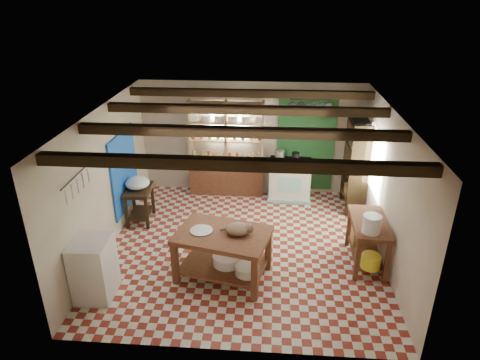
# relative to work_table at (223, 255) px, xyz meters

# --- Properties ---
(floor) EXTENTS (5.00, 5.00, 0.02)m
(floor) POSITION_rel_work_table_xyz_m (0.28, 0.88, -0.43)
(floor) COLOR maroon
(floor) RESTS_ON ground
(ceiling) EXTENTS (5.00, 5.00, 0.02)m
(ceiling) POSITION_rel_work_table_xyz_m (0.28, 0.88, 2.18)
(ceiling) COLOR #504F55
(ceiling) RESTS_ON wall_back
(wall_back) EXTENTS (5.00, 0.04, 2.60)m
(wall_back) POSITION_rel_work_table_xyz_m (0.28, 3.38, 0.88)
(wall_back) COLOR beige
(wall_back) RESTS_ON floor
(wall_front) EXTENTS (5.00, 0.04, 2.60)m
(wall_front) POSITION_rel_work_table_xyz_m (0.28, -1.62, 0.88)
(wall_front) COLOR beige
(wall_front) RESTS_ON floor
(wall_left) EXTENTS (0.04, 5.00, 2.60)m
(wall_left) POSITION_rel_work_table_xyz_m (-2.22, 0.88, 0.88)
(wall_left) COLOR beige
(wall_left) RESTS_ON floor
(wall_right) EXTENTS (0.04, 5.00, 2.60)m
(wall_right) POSITION_rel_work_table_xyz_m (2.78, 0.88, 0.88)
(wall_right) COLOR beige
(wall_right) RESTS_ON floor
(ceiling_beams) EXTENTS (5.00, 3.80, 0.15)m
(ceiling_beams) POSITION_rel_work_table_xyz_m (0.28, 0.88, 2.06)
(ceiling_beams) COLOR #2F1F10
(ceiling_beams) RESTS_ON ceiling
(blue_wall_patch) EXTENTS (0.04, 1.40, 1.60)m
(blue_wall_patch) POSITION_rel_work_table_xyz_m (-2.19, 1.78, 0.68)
(blue_wall_patch) COLOR blue
(blue_wall_patch) RESTS_ON wall_left
(green_wall_patch) EXTENTS (1.30, 0.04, 2.30)m
(green_wall_patch) POSITION_rel_work_table_xyz_m (1.53, 3.35, 0.83)
(green_wall_patch) COLOR #1E4C21
(green_wall_patch) RESTS_ON wall_back
(window_back) EXTENTS (0.90, 0.02, 0.80)m
(window_back) POSITION_rel_work_table_xyz_m (-0.22, 3.36, 1.28)
(window_back) COLOR silver
(window_back) RESTS_ON wall_back
(window_right) EXTENTS (0.02, 1.30, 1.20)m
(window_right) POSITION_rel_work_table_xyz_m (2.76, 1.88, 0.98)
(window_right) COLOR silver
(window_right) RESTS_ON wall_right
(utensil_rail) EXTENTS (0.06, 0.90, 0.28)m
(utensil_rail) POSITION_rel_work_table_xyz_m (-2.16, -0.32, 1.36)
(utensil_rail) COLOR black
(utensil_rail) RESTS_ON wall_left
(pot_rack) EXTENTS (0.86, 0.12, 0.36)m
(pot_rack) POSITION_rel_work_table_xyz_m (1.53, 2.93, 1.76)
(pot_rack) COLOR black
(pot_rack) RESTS_ON ceiling
(shelving_unit) EXTENTS (1.70, 0.34, 2.20)m
(shelving_unit) POSITION_rel_work_table_xyz_m (-0.27, 3.19, 0.68)
(shelving_unit) COLOR tan
(shelving_unit) RESTS_ON floor
(tall_rack) EXTENTS (0.40, 0.86, 2.00)m
(tall_rack) POSITION_rel_work_table_xyz_m (2.56, 2.68, 0.58)
(tall_rack) COLOR #2F1F10
(tall_rack) RESTS_ON floor
(work_table) EXTENTS (1.67, 1.31, 0.84)m
(work_table) POSITION_rel_work_table_xyz_m (0.00, 0.00, 0.00)
(work_table) COLOR brown
(work_table) RESTS_ON floor
(stove) EXTENTS (0.96, 0.67, 0.91)m
(stove) POSITION_rel_work_table_xyz_m (1.19, 3.03, 0.04)
(stove) COLOR beige
(stove) RESTS_ON floor
(prep_table) EXTENTS (0.57, 0.78, 0.75)m
(prep_table) POSITION_rel_work_table_xyz_m (-1.92, 1.72, -0.04)
(prep_table) COLOR #2F1F10
(prep_table) RESTS_ON floor
(white_cabinet) EXTENTS (0.57, 0.68, 1.00)m
(white_cabinet) POSITION_rel_work_table_xyz_m (-1.94, -0.63, 0.08)
(white_cabinet) COLOR silver
(white_cabinet) RESTS_ON floor
(right_counter) EXTENTS (0.62, 1.19, 0.84)m
(right_counter) POSITION_rel_work_table_xyz_m (2.46, 0.57, 0.00)
(right_counter) COLOR brown
(right_counter) RESTS_ON floor
(cat) EXTENTS (0.44, 0.35, 0.19)m
(cat) POSITION_rel_work_table_xyz_m (0.25, -0.01, 0.52)
(cat) COLOR #9B775A
(cat) RESTS_ON work_table
(steel_tray) EXTENTS (0.45, 0.45, 0.02)m
(steel_tray) POSITION_rel_work_table_xyz_m (-0.35, 0.03, 0.43)
(steel_tray) COLOR #AAABB2
(steel_tray) RESTS_ON work_table
(basin_large) EXTENTS (0.58, 0.58, 0.17)m
(basin_large) POSITION_rel_work_table_xyz_m (0.06, 0.04, -0.11)
(basin_large) COLOR silver
(basin_large) RESTS_ON work_table
(basin_small) EXTENTS (0.48, 0.48, 0.14)m
(basin_small) POSITION_rel_work_table_xyz_m (0.41, -0.20, -0.13)
(basin_small) COLOR silver
(basin_small) RESTS_ON work_table
(kettle_left) EXTENTS (0.23, 0.23, 0.25)m
(kettle_left) POSITION_rel_work_table_xyz_m (0.94, 3.04, 0.62)
(kettle_left) COLOR #AAABB2
(kettle_left) RESTS_ON stove
(kettle_right) EXTENTS (0.17, 0.17, 0.21)m
(kettle_right) POSITION_rel_work_table_xyz_m (1.29, 3.03, 0.60)
(kettle_right) COLOR black
(kettle_right) RESTS_ON stove
(enamel_bowl) EXTENTS (0.52, 0.52, 0.24)m
(enamel_bowl) POSITION_rel_work_table_xyz_m (-1.92, 1.72, 0.45)
(enamel_bowl) COLOR silver
(enamel_bowl) RESTS_ON prep_table
(white_bucket) EXTENTS (0.30, 0.30, 0.30)m
(white_bucket) POSITION_rel_work_table_xyz_m (2.40, 0.22, 0.57)
(white_bucket) COLOR silver
(white_bucket) RESTS_ON right_counter
(wicker_basket) EXTENTS (0.42, 0.34, 0.29)m
(wicker_basket) POSITION_rel_work_table_xyz_m (2.47, 0.87, -0.05)
(wicker_basket) COLOR #A87E44
(wicker_basket) RESTS_ON right_counter
(yellow_tub) EXTENTS (0.32, 0.32, 0.23)m
(yellow_tub) POSITION_rel_work_table_xyz_m (2.45, 0.12, -0.08)
(yellow_tub) COLOR yellow
(yellow_tub) RESTS_ON right_counter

